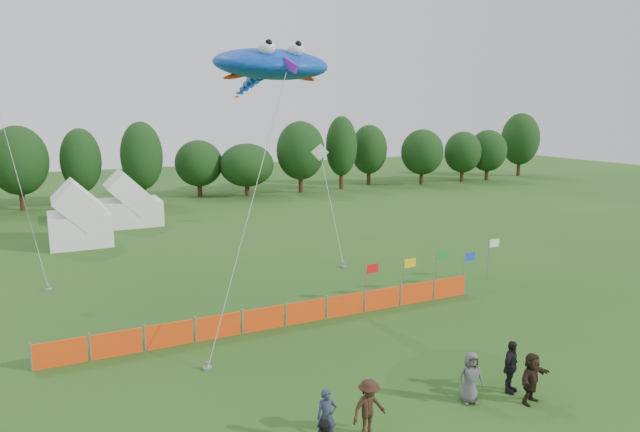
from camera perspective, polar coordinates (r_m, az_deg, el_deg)
name	(u,v)px	position (r m, az deg, el deg)	size (l,w,h in m)	color
ground	(402,406)	(19.49, 8.16, -18.29)	(160.00, 160.00, 0.00)	#234C16
treeline	(167,160)	(60.24, -15.08, 5.41)	(104.57, 8.78, 8.36)	#382314
tent_left	(79,219)	(43.13, -22.94, -0.25)	(4.09, 4.09, 3.61)	white
tent_right	(130,204)	(48.93, -18.47, 1.13)	(4.78, 3.83, 3.38)	white
barrier_fence	(285,315)	(25.35, -3.53, -9.88)	(19.90, 0.06, 1.00)	#F5430D
flag_row	(437,265)	(30.25, 11.65, -4.85)	(8.73, 0.65, 2.30)	gray
spectator_a	(327,416)	(17.15, 0.68, -19.41)	(0.59, 0.39, 1.62)	#292D44
spectator_c	(369,408)	(17.46, 4.91, -18.60)	(1.14, 0.65, 1.76)	#311D13
spectator_d	(511,367)	(20.73, 18.53, -14.11)	(1.06, 0.44, 1.81)	black
spectator_e	(470,377)	(19.75, 14.81, -15.34)	(0.84, 0.55, 1.72)	#505155
spectator_f	(531,378)	(20.30, 20.39, -14.96)	(1.58, 0.50, 1.70)	black
stingray_kite	(269,65)	(26.24, -5.08, 14.78)	(7.48, 11.93, 12.26)	blue
small_kite_white	(325,176)	(41.82, 0.50, 4.06)	(4.52, 11.22, 6.73)	white
small_kite_dark	(5,131)	(35.88, -29.01, 7.46)	(3.25, 7.26, 15.35)	black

